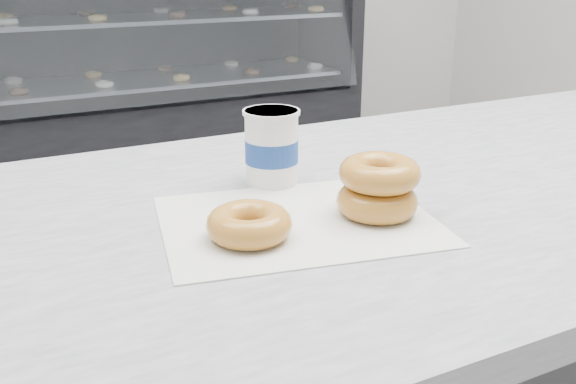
# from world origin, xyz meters

# --- Properties ---
(display_case) EXTENTS (2.40, 0.74, 1.25)m
(display_case) POSITION_xyz_m (0.00, 2.12, 0.49)
(display_case) COLOR black
(display_case) RESTS_ON ground
(wax_paper) EXTENTS (0.38, 0.32, 0.00)m
(wax_paper) POSITION_xyz_m (-0.46, -0.65, 0.90)
(wax_paper) COLOR silver
(wax_paper) RESTS_ON counter
(donut_single) EXTENTS (0.13, 0.13, 0.04)m
(donut_single) POSITION_xyz_m (-0.53, -0.67, 0.92)
(donut_single) COLOR #BD8234
(donut_single) RESTS_ON wax_paper
(donut_stack) EXTENTS (0.15, 0.15, 0.07)m
(donut_stack) POSITION_xyz_m (-0.35, -0.68, 0.94)
(donut_stack) COLOR #BD8234
(donut_stack) RESTS_ON wax_paper
(coffee_cup) EXTENTS (0.09, 0.09, 0.11)m
(coffee_cup) POSITION_xyz_m (-0.42, -0.50, 0.96)
(coffee_cup) COLOR white
(coffee_cup) RESTS_ON counter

